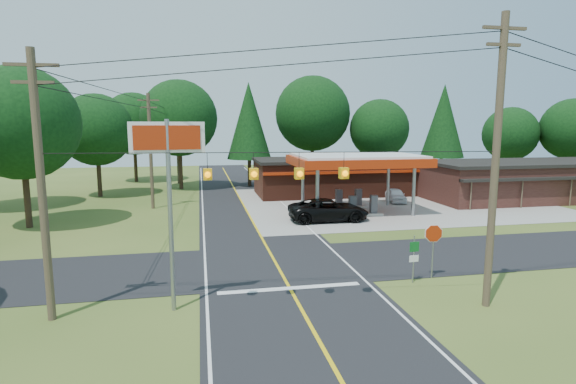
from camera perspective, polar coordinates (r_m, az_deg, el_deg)
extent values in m
plane|color=#3C551E|center=(24.03, -1.48, -9.21)|extent=(120.00, 120.00, 0.00)
cube|color=black|center=(24.03, -1.48, -9.18)|extent=(8.00, 120.00, 0.02)
cube|color=black|center=(24.03, -1.48, -9.17)|extent=(70.00, 7.00, 0.02)
cube|color=yellow|center=(24.03, -1.48, -9.15)|extent=(0.15, 110.00, 0.00)
cylinder|color=gray|center=(34.62, 3.76, -0.16)|extent=(0.28, 0.28, 4.20)
cylinder|color=gray|center=(39.43, 1.89, 0.92)|extent=(0.28, 0.28, 4.20)
cylinder|color=gray|center=(37.47, 15.67, 0.20)|extent=(0.28, 0.28, 4.20)
cylinder|color=gray|center=(41.95, 12.61, 1.17)|extent=(0.28, 0.28, 4.20)
cube|color=#A42508|center=(37.93, 8.68, 3.94)|extent=(10.60, 7.40, 0.70)
cube|color=white|center=(37.90, 8.69, 4.54)|extent=(10.00, 7.00, 0.25)
cube|color=#9E9B93|center=(36.83, 9.48, -2.85)|extent=(3.20, 0.90, 0.22)
cube|color=#3F3F44|center=(36.37, 8.18, -1.64)|extent=(0.55, 0.45, 1.50)
cube|color=#3F3F44|center=(37.00, 10.82, -1.54)|extent=(0.55, 0.45, 1.50)
cube|color=#9E9B93|center=(40.16, 7.68, -1.86)|extent=(3.20, 0.90, 0.22)
cube|color=#3F3F44|center=(39.74, 6.47, -0.75)|extent=(0.55, 0.45, 1.50)
cube|color=#3F3F44|center=(40.32, 8.91, -0.67)|extent=(0.55, 0.45, 1.50)
cube|color=#4C2115|center=(47.94, 5.70, 1.82)|extent=(16.00, 7.00, 3.50)
cube|color=black|center=(47.76, 5.74, 4.08)|extent=(16.40, 7.40, 0.30)
cube|color=#A42508|center=(44.43, 7.06, 2.50)|extent=(16.00, 0.50, 0.25)
cube|color=#351A15|center=(50.31, 28.21, 1.16)|extent=(20.00, 8.00, 3.50)
cube|color=black|center=(50.13, 28.36, 3.31)|extent=(20.40, 8.40, 0.30)
cube|color=black|center=(47.07, 31.50, 1.52)|extent=(20.00, 0.70, 0.25)
cylinder|color=#473828|center=(19.31, 24.83, 3.08)|extent=(0.30, 0.30, 11.50)
cube|color=#473828|center=(19.58, 25.82, 18.25)|extent=(1.80, 0.12, 0.12)
cube|color=#473828|center=(19.48, 25.70, 16.51)|extent=(1.40, 0.12, 0.12)
cylinder|color=#473828|center=(18.61, -28.80, 0.31)|extent=(0.30, 0.30, 10.00)
cube|color=#473828|center=(18.59, -29.80, 13.86)|extent=(1.80, 0.12, 0.12)
cube|color=#473828|center=(18.53, -29.66, 12.02)|extent=(1.40, 0.12, 0.12)
cylinder|color=#473828|center=(40.85, -17.05, 4.90)|extent=(0.30, 0.30, 10.00)
cube|color=#473828|center=(40.84, -17.32, 11.07)|extent=(1.80, 0.12, 0.12)
cube|color=#473828|center=(40.81, -17.29, 10.23)|extent=(1.40, 0.12, 0.12)
cylinder|color=#473828|center=(57.69, -13.85, 5.73)|extent=(0.30, 0.30, 9.50)
cube|color=#E1A30B|center=(16.97, -10.17, 2.24)|extent=(0.32, 0.32, 0.42)
cube|color=#E1A30B|center=(16.89, -4.38, 2.31)|extent=(0.32, 0.32, 0.42)
cube|color=#E1A30B|center=(16.97, 1.41, 2.37)|extent=(0.32, 0.32, 0.42)
cube|color=#E1A30B|center=(17.23, 7.09, 2.40)|extent=(0.32, 0.32, 0.42)
cylinder|color=#332316|center=(49.91, -22.84, 1.72)|extent=(0.44, 0.44, 3.96)
sphere|color=black|center=(49.63, -23.16, 7.27)|extent=(7.26, 7.26, 7.26)
cylinder|color=#332316|center=(52.85, -13.46, 2.89)|extent=(0.44, 0.44, 4.68)
sphere|color=black|center=(52.62, -13.68, 9.10)|extent=(8.58, 8.58, 8.58)
cylinder|color=#332316|center=(54.13, -4.91, 3.03)|extent=(0.44, 0.44, 4.32)
cone|color=black|center=(53.89, -4.99, 9.01)|extent=(5.28, 5.28, 9.00)
cylinder|color=#332316|center=(56.50, 3.08, 3.64)|extent=(0.44, 0.44, 5.04)
sphere|color=black|center=(56.31, 3.13, 9.90)|extent=(9.24, 9.24, 9.24)
cylinder|color=#332316|center=(57.17, 11.38, 3.00)|extent=(0.44, 0.44, 3.96)
sphere|color=black|center=(56.92, 11.52, 7.86)|extent=(7.26, 7.26, 7.26)
cylinder|color=#332316|center=(59.79, 18.86, 3.12)|extent=(0.44, 0.44, 4.32)
cone|color=black|center=(59.57, 19.13, 8.53)|extent=(5.28, 5.28, 9.00)
cylinder|color=#332316|center=(62.59, 26.13, 2.60)|extent=(0.44, 0.44, 3.60)
sphere|color=black|center=(62.36, 26.40, 6.62)|extent=(6.60, 6.60, 6.60)
cylinder|color=#332316|center=(64.17, 32.04, 2.46)|extent=(0.44, 0.44, 3.96)
sphere|color=black|center=(63.95, 32.38, 6.77)|extent=(7.26, 7.26, 7.26)
cylinder|color=#332316|center=(37.02, -30.21, -0.65)|extent=(0.44, 0.44, 4.32)
sphere|color=black|center=(36.66, -30.83, 7.53)|extent=(7.92, 7.92, 7.92)
cylinder|color=#332316|center=(61.34, -18.78, 3.25)|extent=(0.44, 0.44, 4.32)
sphere|color=black|center=(61.12, -19.02, 8.18)|extent=(7.92, 7.92, 7.92)
imported|color=black|center=(34.56, 5.16, -2.29)|extent=(6.25, 6.25, 1.71)
imported|color=white|center=(44.10, 13.52, -0.42)|extent=(4.44, 4.44, 1.28)
cylinder|color=gray|center=(17.97, -14.70, -3.16)|extent=(0.18, 0.18, 7.54)
cube|color=white|center=(17.62, -15.08, 6.69)|extent=(2.79, 0.36, 1.18)
cube|color=#A42508|center=(17.57, -15.09, 6.69)|extent=(2.46, 0.31, 0.91)
cylinder|color=gray|center=(22.76, 17.88, -7.36)|extent=(0.07, 0.07, 2.51)
cylinder|color=gray|center=(21.87, 15.65, -8.23)|extent=(0.06, 0.06, 2.27)
cube|color=#0C591E|center=(21.67, 15.76, -6.71)|extent=(0.46, 0.06, 0.46)
cube|color=white|center=(21.82, 15.70, -8.14)|extent=(0.46, 0.06, 0.31)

